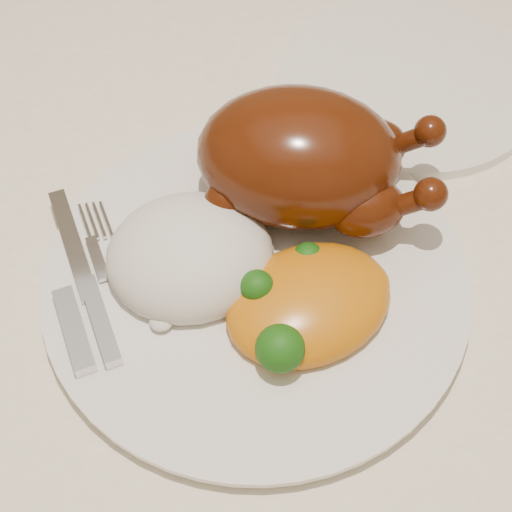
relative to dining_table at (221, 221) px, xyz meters
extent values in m
plane|color=#53341C|center=(0.00, 0.00, -0.67)|extent=(4.00, 4.00, 0.00)
cube|color=brown|center=(0.00, 0.00, 0.07)|extent=(1.60, 0.90, 0.04)
cube|color=white|center=(0.00, 0.00, 0.10)|extent=(1.72, 1.02, 0.01)
cylinder|color=white|center=(0.01, -0.14, 0.11)|extent=(0.34, 0.34, 0.01)
cylinder|color=white|center=(0.18, 0.05, 0.11)|extent=(0.26, 0.26, 0.01)
ellipsoid|color=#4C1B08|center=(0.05, -0.08, 0.16)|extent=(0.18, 0.15, 0.10)
ellipsoid|color=#4C1B08|center=(0.04, -0.08, 0.18)|extent=(0.08, 0.07, 0.04)
ellipsoid|color=#4C1B08|center=(0.09, -0.12, 0.15)|extent=(0.06, 0.04, 0.04)
sphere|color=#4C1B08|center=(0.13, -0.14, 0.17)|extent=(0.02, 0.02, 0.02)
ellipsoid|color=#4C1B08|center=(0.11, -0.07, 0.15)|extent=(0.06, 0.04, 0.04)
sphere|color=#4C1B08|center=(0.15, -0.08, 0.17)|extent=(0.02, 0.02, 0.02)
sphere|color=#4C1B08|center=(-0.01, -0.10, 0.15)|extent=(0.03, 0.03, 0.03)
sphere|color=#4C1B08|center=(0.02, -0.03, 0.15)|extent=(0.03, 0.03, 0.03)
ellipsoid|color=white|center=(-0.04, -0.13, 0.13)|extent=(0.12, 0.11, 0.06)
ellipsoid|color=orange|center=(0.04, -0.18, 0.12)|extent=(0.14, 0.13, 0.04)
ellipsoid|color=orange|center=(0.07, -0.17, 0.12)|extent=(0.05, 0.05, 0.03)
ellipsoid|color=#18430B|center=(0.01, -0.19, 0.13)|extent=(0.03, 0.03, 0.02)
ellipsoid|color=#18430B|center=(0.01, -0.22, 0.14)|extent=(0.03, 0.03, 0.03)
ellipsoid|color=#18430B|center=(0.03, -0.19, 0.13)|extent=(0.02, 0.02, 0.02)
ellipsoid|color=#18430B|center=(0.05, -0.15, 0.13)|extent=(0.02, 0.02, 0.03)
ellipsoid|color=#18430B|center=(0.04, -0.18, 0.13)|extent=(0.03, 0.03, 0.02)
ellipsoid|color=#18430B|center=(0.01, -0.17, 0.14)|extent=(0.02, 0.02, 0.02)
cube|color=silver|center=(-0.12, -0.10, 0.12)|extent=(0.04, 0.11, 0.00)
cube|color=silver|center=(-0.12, -0.17, 0.12)|extent=(0.03, 0.07, 0.01)
cube|color=silver|center=(-0.10, -0.17, 0.12)|extent=(0.03, 0.07, 0.01)
cube|color=silver|center=(-0.10, -0.10, 0.12)|extent=(0.03, 0.08, 0.00)
camera|label=1|loc=(-0.04, -0.43, 0.54)|focal=50.00mm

